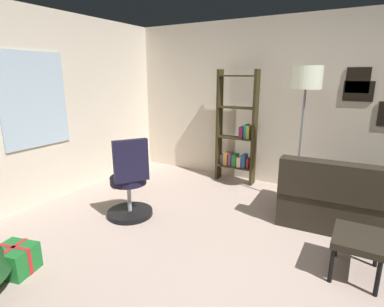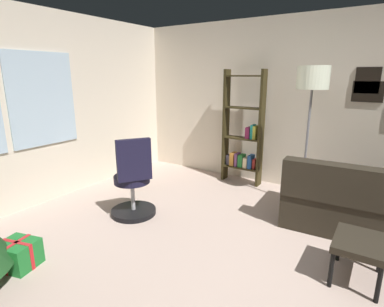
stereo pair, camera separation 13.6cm
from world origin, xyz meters
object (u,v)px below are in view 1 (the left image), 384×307
footstool (358,241)px  gift_box_green (15,259)px  bookshelf (237,135)px  couch (380,203)px  potted_plant (128,171)px  office_chair (130,187)px  floor_lamp (306,87)px

footstool → gift_box_green: 3.01m
footstool → bookshelf: (1.72, 1.83, 0.45)m
couch → potted_plant: 3.36m
bookshelf → couch: bearing=-106.5°
footstool → bookshelf: 2.55m
footstool → potted_plant: (0.59, 3.13, -0.05)m
office_chair → potted_plant: size_ratio=1.68×
footstool → bookshelf: bookshelf is taller
bookshelf → footstool: bearing=-133.4°
gift_box_green → floor_lamp: floor_lamp is taller
floor_lamp → couch: bearing=-102.0°
footstool → floor_lamp: bearing=30.3°
bookshelf → potted_plant: (-1.14, 1.31, -0.51)m
footstool → office_chair: 2.45m
gift_box_green → office_chair: size_ratio=0.38×
gift_box_green → floor_lamp: (2.82, -1.83, 1.44)m
gift_box_green → bookshelf: size_ratio=0.21×
footstool → potted_plant: size_ratio=0.84×
office_chair → potted_plant: bearing=43.3°
footstool → floor_lamp: floor_lamp is taller
footstool → floor_lamp: size_ratio=0.28×
floor_lamp → office_chair: bearing=131.6°
couch → footstool: size_ratio=3.99×
footstool → couch: bearing=-9.4°
office_chair → potted_plant: (0.73, 0.69, -0.12)m
office_chair → footstool: bearing=-86.7°
couch → potted_plant: (-0.54, 3.32, -0.01)m
gift_box_green → potted_plant: (2.07, 0.52, 0.15)m
office_chair → gift_box_green: bearing=172.9°
bookshelf → floor_lamp: (-0.39, -1.05, 0.78)m
office_chair → potted_plant: office_chair is taller
bookshelf → potted_plant: bearing=131.0°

